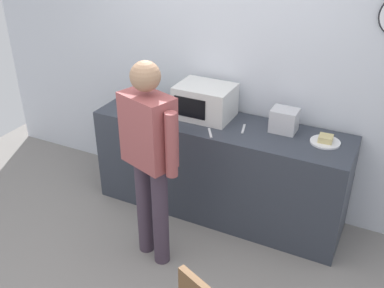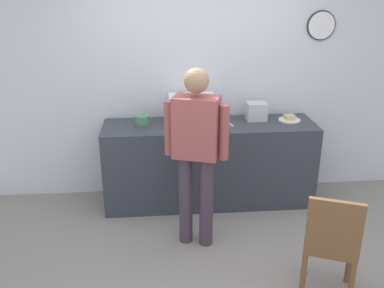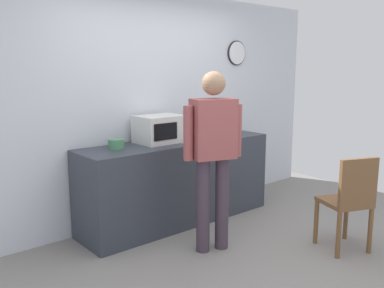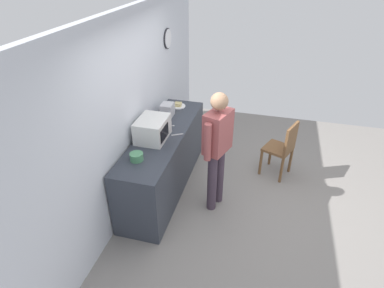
{
  "view_description": "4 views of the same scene",
  "coord_description": "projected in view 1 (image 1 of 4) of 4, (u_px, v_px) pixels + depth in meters",
  "views": [
    {
      "loc": [
        1.48,
        -2.1,
        2.69
      ],
      "look_at": [
        -0.01,
        0.88,
        0.87
      ],
      "focal_mm": 42.09,
      "sensor_mm": 36.0,
      "label": 1
    },
    {
      "loc": [
        -0.47,
        -3.16,
        2.42
      ],
      "look_at": [
        -0.12,
        0.88,
        0.84
      ],
      "focal_mm": 39.85,
      "sensor_mm": 36.0,
      "label": 2
    },
    {
      "loc": [
        -2.77,
        -2.42,
        1.76
      ],
      "look_at": [
        -0.05,
        0.79,
        0.98
      ],
      "focal_mm": 39.21,
      "sensor_mm": 36.0,
      "label": 3
    },
    {
      "loc": [
        -3.62,
        -0.2,
        3.17
      ],
      "look_at": [
        -0.07,
        0.75,
        0.93
      ],
      "focal_mm": 29.97,
      "sensor_mm": 36.0,
      "label": 4
    }
  ],
  "objects": [
    {
      "name": "back_wall",
      "position": [
        228.0,
        70.0,
        4.15
      ],
      "size": [
        5.4,
        0.13,
        2.6
      ],
      "color": "silver",
      "rests_on": "ground_plane"
    },
    {
      "name": "kitchen_counter",
      "position": [
        219.0,
        169.0,
        4.21
      ],
      "size": [
        2.33,
        0.62,
        0.93
      ],
      "primitive_type": "cube",
      "color": "#333842",
      "rests_on": "ground_plane"
    },
    {
      "name": "microwave",
      "position": [
        205.0,
        101.0,
        4.05
      ],
      "size": [
        0.5,
        0.39,
        0.3
      ],
      "color": "silver",
      "rests_on": "kitchen_counter"
    },
    {
      "name": "sandwich_plate",
      "position": [
        325.0,
        141.0,
        3.66
      ],
      "size": [
        0.24,
        0.24,
        0.07
      ],
      "color": "white",
      "rests_on": "kitchen_counter"
    },
    {
      "name": "salad_bowl",
      "position": [
        154.0,
        101.0,
        4.32
      ],
      "size": [
        0.17,
        0.17,
        0.1
      ],
      "primitive_type": "cylinder",
      "color": "#4C8E60",
      "rests_on": "kitchen_counter"
    },
    {
      "name": "toaster",
      "position": [
        284.0,
        120.0,
        3.82
      ],
      "size": [
        0.22,
        0.18,
        0.2
      ],
      "primitive_type": "cube",
      "color": "silver",
      "rests_on": "kitchen_counter"
    },
    {
      "name": "fork_utensil",
      "position": [
        210.0,
        133.0,
        3.82
      ],
      "size": [
        0.1,
        0.16,
        0.01
      ],
      "primitive_type": "cube",
      "rotation": [
        0.0,
        0.0,
        2.11
      ],
      "color": "silver",
      "rests_on": "kitchen_counter"
    },
    {
      "name": "spoon_utensil",
      "position": [
        243.0,
        129.0,
        3.89
      ],
      "size": [
        0.06,
        0.17,
        0.01
      ],
      "primitive_type": "cube",
      "rotation": [
        0.0,
        0.0,
        1.81
      ],
      "color": "silver",
      "rests_on": "kitchen_counter"
    },
    {
      "name": "person_standing",
      "position": [
        149.0,
        151.0,
        3.39
      ],
      "size": [
        0.56,
        0.35,
        1.72
      ],
      "color": "#413342",
      "rests_on": "ground_plane"
    }
  ]
}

